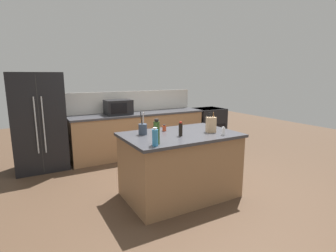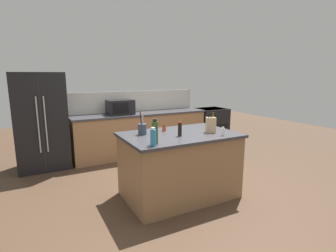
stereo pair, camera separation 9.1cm
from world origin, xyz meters
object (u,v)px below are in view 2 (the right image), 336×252
object	(u,v)px
range_oven	(210,126)
microwave	(120,107)
utensil_crock	(142,129)
olive_oil_bottle	(155,132)
spice_jar_paprika	(164,128)
dish_soap_bottle	(153,137)
knife_block	(211,125)
refrigerator	(41,121)
salt_shaker	(223,132)
soy_sauce_bottle	(180,129)

from	to	relation	value
range_oven	microwave	world-z (taller)	microwave
utensil_crock	olive_oil_bottle	xyz separation A→B (m)	(-0.06, -0.56, 0.06)
spice_jar_paprika	range_oven	bearing A→B (deg)	39.68
range_oven	dish_soap_bottle	distance (m)	3.90
microwave	olive_oil_bottle	xyz separation A→B (m)	(-0.39, -2.55, -0.01)
knife_block	olive_oil_bottle	bearing A→B (deg)	-150.77
refrigerator	dish_soap_bottle	distance (m)	2.89
salt_shaker	spice_jar_paprika	world-z (taller)	salt_shaker
knife_block	spice_jar_paprika	xyz separation A→B (m)	(-0.56, 0.40, -0.07)
range_oven	microwave	xyz separation A→B (m)	(-2.38, 0.00, 0.63)
utensil_crock	olive_oil_bottle	distance (m)	0.56
refrigerator	salt_shaker	xyz separation A→B (m)	(2.16, -2.63, 0.09)
refrigerator	dish_soap_bottle	world-z (taller)	refrigerator
microwave	knife_block	size ratio (longest dim) A/B	1.87
utensil_crock	dish_soap_bottle	bearing A→B (deg)	-100.78
dish_soap_bottle	olive_oil_bottle	world-z (taller)	olive_oil_bottle
range_oven	dish_soap_bottle	world-z (taller)	dish_soap_bottle
microwave	dish_soap_bottle	xyz separation A→B (m)	(-0.44, -2.62, -0.05)
microwave	knife_block	bearing A→B (deg)	-75.41
spice_jar_paprika	olive_oil_bottle	size ratio (longest dim) A/B	0.31
salt_shaker	spice_jar_paprika	distance (m)	0.87
refrigerator	dish_soap_bottle	xyz separation A→B (m)	(1.09, -2.67, 0.14)
refrigerator	salt_shaker	world-z (taller)	refrigerator
soy_sauce_bottle	spice_jar_paprika	world-z (taller)	soy_sauce_bottle
soy_sauce_bottle	utensil_crock	bearing A→B (deg)	141.67
microwave	spice_jar_paprika	world-z (taller)	microwave
microwave	soy_sauce_bottle	world-z (taller)	microwave
salt_shaker	microwave	bearing A→B (deg)	103.77
salt_shaker	olive_oil_bottle	world-z (taller)	olive_oil_bottle
knife_block	dish_soap_bottle	xyz separation A→B (m)	(-1.05, -0.28, -0.01)
knife_block	spice_jar_paprika	bearing A→B (deg)	161.51
range_oven	microwave	distance (m)	2.47
salt_shaker	dish_soap_bottle	xyz separation A→B (m)	(-1.07, -0.04, 0.05)
refrigerator	utensil_crock	distance (m)	2.38
utensil_crock	salt_shaker	bearing A→B (deg)	-31.49
refrigerator	olive_oil_bottle	size ratio (longest dim) A/B	5.86
refrigerator	spice_jar_paprika	world-z (taller)	refrigerator
soy_sauce_bottle	dish_soap_bottle	world-z (taller)	dish_soap_bottle
olive_oil_bottle	spice_jar_paprika	bearing A→B (deg)	54.52
refrigerator	utensil_crock	bearing A→B (deg)	-59.48
range_oven	microwave	size ratio (longest dim) A/B	1.70
refrigerator	knife_block	distance (m)	3.21
microwave	dish_soap_bottle	world-z (taller)	microwave
utensil_crock	olive_oil_bottle	bearing A→B (deg)	-96.57
refrigerator	microwave	size ratio (longest dim) A/B	3.34
range_oven	soy_sauce_bottle	world-z (taller)	soy_sauce_bottle
utensil_crock	dish_soap_bottle	size ratio (longest dim) A/B	1.45
range_oven	spice_jar_paprika	size ratio (longest dim) A/B	9.53
soy_sauce_bottle	dish_soap_bottle	distance (m)	0.61
refrigerator	soy_sauce_bottle	xyz separation A→B (m)	(1.62, -2.37, 0.13)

